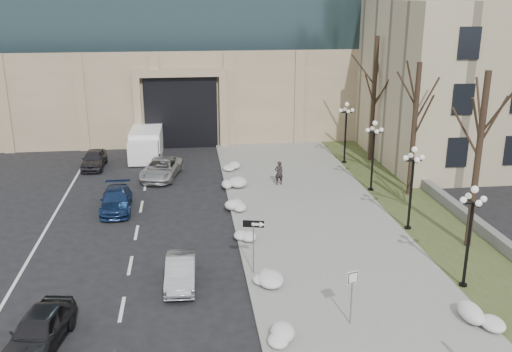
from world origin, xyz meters
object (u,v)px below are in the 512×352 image
at_px(keep_sign, 352,286).
at_px(lamppost_b, 412,177).
at_px(car_a, 39,330).
at_px(lamppost_d, 346,124).
at_px(car_d, 161,168).
at_px(box_truck, 147,143).
at_px(lamppost_a, 471,223).
at_px(lamppost_c, 374,146).
at_px(one_way_sign, 257,231).
at_px(car_e, 94,159).
at_px(pedestrian, 279,173).
at_px(car_c, 116,200).
at_px(car_b, 181,272).

xyz_separation_m(keep_sign, lamppost_b, (5.80, 8.84, 1.34)).
relative_size(car_a, lamppost_d, 0.87).
xyz_separation_m(car_d, box_truck, (-1.36, 6.08, 0.36)).
height_order(lamppost_a, lamppost_d, same).
bearing_deg(box_truck, lamppost_c, -34.10).
bearing_deg(one_way_sign, car_e, 131.46).
distance_m(pedestrian, lamppost_d, 7.76).
bearing_deg(keep_sign, car_c, 108.66).
distance_m(pedestrian, lamppost_b, 10.40).
distance_m(car_a, lamppost_a, 17.80).
height_order(car_b, car_d, car_d).
bearing_deg(one_way_sign, keep_sign, -42.99).
bearing_deg(car_a, car_b, 49.28).
height_order(car_a, lamppost_c, lamppost_c).
height_order(pedestrian, lamppost_b, lamppost_b).
distance_m(car_a, car_e, 23.13).
relative_size(car_a, car_b, 1.12).
height_order(car_a, box_truck, box_truck).
bearing_deg(lamppost_a, pedestrian, 111.44).
distance_m(car_a, lamppost_c, 23.37).
distance_m(lamppost_b, lamppost_c, 6.50).
relative_size(pedestrian, lamppost_a, 0.34).
bearing_deg(one_way_sign, lamppost_c, 63.55).
height_order(car_e, lamppost_b, lamppost_b).
bearing_deg(lamppost_b, one_way_sign, -154.62).
bearing_deg(car_c, car_e, 103.48).
relative_size(car_c, lamppost_a, 0.92).
bearing_deg(lamppost_d, car_d, -172.57).
bearing_deg(keep_sign, pedestrian, 71.96).
relative_size(car_b, pedestrian, 2.28).
bearing_deg(box_truck, car_b, -81.48).
bearing_deg(lamppost_d, one_way_sign, -117.32).
bearing_deg(car_b, car_a, -138.77).
bearing_deg(box_truck, lamppost_a, -56.15).
relative_size(car_e, lamppost_a, 0.83).
bearing_deg(car_e, lamppost_c, -21.50).
bearing_deg(car_e, car_d, -30.25).
bearing_deg(car_e, lamppost_b, -36.24).
xyz_separation_m(car_e, box_truck, (3.71, 3.01, 0.37)).
bearing_deg(lamppost_b, car_d, 140.82).
relative_size(car_a, keep_sign, 1.76).
bearing_deg(lamppost_a, keep_sign, -158.06).
bearing_deg(lamppost_c, car_c, -175.07).
height_order(car_a, car_c, car_a).
bearing_deg(pedestrian, car_c, 8.30).
height_order(car_a, keep_sign, keep_sign).
bearing_deg(lamppost_d, lamppost_a, -90.00).
bearing_deg(car_c, box_truck, 82.44).
bearing_deg(car_d, lamppost_c, -6.85).
xyz_separation_m(one_way_sign, lamppost_b, (8.89, 4.22, 0.84)).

